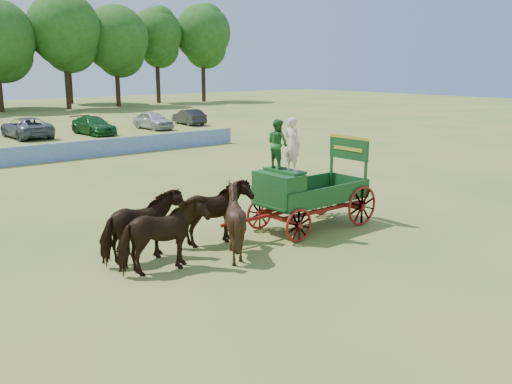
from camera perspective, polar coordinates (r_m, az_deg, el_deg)
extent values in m
plane|color=olive|center=(19.55, 1.16, -3.55)|extent=(160.00, 160.00, 0.00)
imported|color=black|center=(15.31, -9.30, -4.38)|extent=(2.49, 1.33, 2.02)
imported|color=black|center=(16.24, -11.28, -3.47)|extent=(2.46, 1.24, 2.02)
imported|color=black|center=(16.59, -2.14, -2.88)|extent=(2.19, 2.04, 2.03)
imported|color=black|center=(17.45, -4.34, -2.13)|extent=(2.50, 1.36, 2.02)
cube|color=maroon|center=(18.47, 2.26, -2.59)|extent=(0.12, 2.00, 0.12)
cube|color=maroon|center=(20.53, 8.51, -1.16)|extent=(0.12, 2.00, 0.12)
cube|color=maroon|center=(19.07, 6.73, -1.81)|extent=(3.80, 0.10, 0.12)
cube|color=maroon|center=(19.82, 4.43, -1.20)|extent=(3.80, 0.10, 0.12)
cube|color=maroon|center=(17.86, 0.10, -2.62)|extent=(2.80, 0.09, 0.09)
cube|color=#194D1D|center=(19.37, 5.58, -0.70)|extent=(3.80, 1.80, 0.10)
cube|color=#194D1D|center=(18.71, 7.50, -0.28)|extent=(3.80, 0.06, 0.55)
cube|color=#194D1D|center=(19.92, 3.80, 0.59)|extent=(3.80, 0.06, 0.55)
cube|color=#194D1D|center=(20.65, 9.28, 0.88)|extent=(0.06, 1.80, 0.55)
cube|color=#194D1D|center=(18.24, 2.28, 0.29)|extent=(0.85, 1.70, 1.05)
cube|color=#194D1D|center=(18.29, 2.88, 2.14)|extent=(0.55, 1.50, 0.08)
cube|color=#194D1D|center=(18.04, 1.38, -0.50)|extent=(0.10, 1.60, 0.65)
cube|color=#194D1D|center=(18.22, 1.80, -1.33)|extent=(0.55, 1.60, 0.06)
cube|color=#194D1D|center=(19.96, 10.92, 2.32)|extent=(0.08, 0.08, 1.80)
cube|color=#194D1D|center=(21.00, 7.56, 2.94)|extent=(0.08, 0.08, 1.80)
cube|color=#194D1D|center=(20.38, 9.26, 4.30)|extent=(0.07, 1.75, 0.75)
cube|color=yellow|center=(20.33, 9.30, 5.41)|extent=(0.08, 1.80, 0.09)
cube|color=yellow|center=(20.35, 9.18, 4.29)|extent=(0.02, 1.30, 0.12)
torus|color=maroon|center=(17.81, 4.29, -3.36)|extent=(1.09, 0.09, 1.09)
torus|color=maroon|center=(19.17, 0.36, -2.16)|extent=(1.09, 0.09, 1.09)
torus|color=maroon|center=(19.90, 10.55, -1.38)|extent=(1.39, 0.09, 1.39)
torus|color=maroon|center=(21.13, 6.61, -0.43)|extent=(1.39, 0.09, 1.39)
imported|color=beige|center=(17.90, 3.67, 4.78)|extent=(0.41, 0.62, 1.70)
imported|color=#276829|center=(18.41, 2.17, 4.84)|extent=(0.60, 0.77, 1.59)
cube|color=#1C409C|center=(34.48, -20.14, 3.66)|extent=(26.00, 0.08, 1.05)
imported|color=slate|center=(46.72, -21.99, 5.99)|extent=(2.60, 5.61, 1.56)
imported|color=#144C1E|center=(47.31, -15.94, 6.41)|extent=(2.27, 4.99, 1.42)
imported|color=#B2B2B7|center=(50.11, -10.26, 7.08)|extent=(1.96, 4.54, 1.53)
imported|color=#262628|center=(53.48, -6.72, 7.47)|extent=(1.97, 4.45, 1.42)
cylinder|color=#382314|center=(73.55, -24.23, 9.08)|extent=(0.60, 0.60, 4.57)
cylinder|color=#382314|center=(75.11, -18.31, 9.87)|extent=(0.60, 0.60, 5.28)
sphere|color=#1B4913|center=(75.18, -18.70, 15.26)|extent=(8.71, 8.71, 8.71)
cylinder|color=#382314|center=(78.54, -13.65, 10.05)|extent=(0.60, 0.60, 4.76)
sphere|color=#1B4913|center=(78.55, -13.89, 14.71)|extent=(8.50, 8.50, 8.50)
cylinder|color=#382314|center=(84.40, -9.76, 10.55)|extent=(0.60, 0.60, 5.25)
sphere|color=#1B4913|center=(84.46, -9.94, 15.33)|extent=(7.26, 7.26, 7.26)
cylinder|color=#382314|center=(87.01, -5.27, 10.79)|extent=(0.60, 0.60, 5.42)
sphere|color=#1B4913|center=(87.09, -5.37, 15.58)|extent=(8.22, 8.22, 8.22)
cylinder|color=#382314|center=(85.87, -18.10, 10.37)|extent=(0.60, 0.60, 5.91)
sphere|color=#1B4913|center=(86.00, -18.48, 15.65)|extent=(8.66, 8.66, 8.66)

